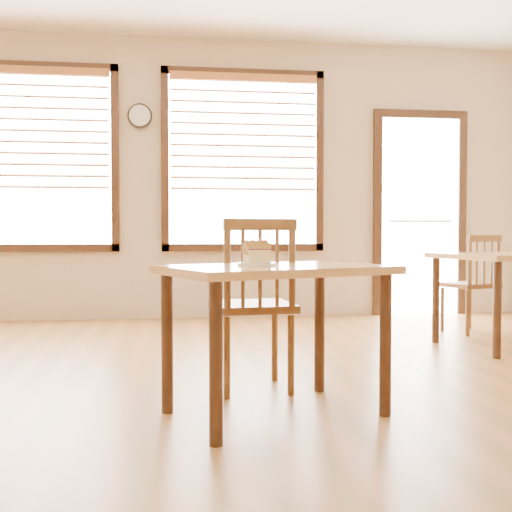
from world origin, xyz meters
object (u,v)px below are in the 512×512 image
at_px(cake_slice, 257,252).
at_px(plate, 257,264).
at_px(wall_clock, 140,116).
at_px(cafe_chair_second, 472,283).
at_px(cafe_chair_main, 254,304).
at_px(cafe_table_main, 275,288).

bearing_deg(cake_slice, plate, -9.79).
xyz_separation_m(wall_clock, cake_slice, (0.73, -3.74, -1.33)).
relative_size(wall_clock, cafe_chair_second, 0.29).
bearing_deg(cake_slice, wall_clock, 86.98).
distance_m(cafe_chair_main, cake_slice, 0.59).
height_order(cafe_chair_main, cake_slice, cafe_chair_main).
relative_size(cafe_chair_second, plate, 4.65).
distance_m(plate, cake_slice, 0.06).
distance_m(wall_clock, cake_slice, 4.04).
bearing_deg(plate, cafe_chair_second, 45.68).
xyz_separation_m(plate, cake_slice, (-0.00, -0.00, 0.06)).
distance_m(cafe_chair_second, plate, 3.32).
bearing_deg(cafe_chair_main, wall_clock, -81.53).
bearing_deg(cafe_chair_main, cafe_table_main, 90.13).
bearing_deg(plate, cafe_chair_main, 84.16).
bearing_deg(wall_clock, cake_slice, -79.02).
height_order(cafe_table_main, cafe_chair_main, cafe_chair_main).
height_order(cafe_chair_second, cake_slice, cafe_chair_second).
bearing_deg(cafe_chair_second, wall_clock, -41.08).
distance_m(cafe_table_main, plate, 0.15).
relative_size(cafe_table_main, cake_slice, 9.05).
distance_m(cafe_table_main, cafe_chair_second, 3.24).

